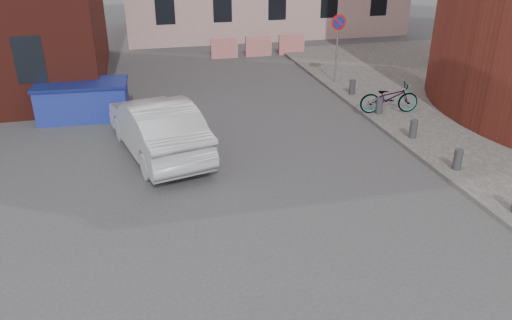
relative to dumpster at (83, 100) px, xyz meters
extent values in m
plane|color=#38383A|center=(3.56, -7.83, -0.62)|extent=(120.00, 120.00, 0.00)
cylinder|color=gray|center=(9.56, 1.67, 0.80)|extent=(0.07, 0.07, 2.60)
cylinder|color=red|center=(9.56, 1.65, 1.85)|extent=(0.60, 0.03, 0.60)
cylinder|color=navy|center=(9.56, 1.63, 1.85)|extent=(0.44, 0.03, 0.44)
cylinder|color=#3A3A3D|center=(9.56, -6.63, -0.22)|extent=(0.22, 0.22, 0.55)
cylinder|color=#3A3A3D|center=(9.56, -4.43, -0.22)|extent=(0.22, 0.22, 0.55)
cylinder|color=#3A3A3D|center=(9.56, -2.23, -0.22)|extent=(0.22, 0.22, 0.55)
cylinder|color=#3A3A3D|center=(9.56, -0.03, -0.22)|extent=(0.22, 0.22, 0.55)
cube|color=red|center=(6.06, 7.17, -0.12)|extent=(1.30, 0.18, 1.00)
cube|color=red|center=(7.76, 7.17, -0.12)|extent=(1.30, 0.18, 1.00)
cube|color=red|center=(9.46, 7.17, -0.12)|extent=(1.30, 0.18, 1.00)
cube|color=#2233A4|center=(0.00, 0.00, -0.05)|extent=(2.91, 1.58, 1.13)
cube|color=navy|center=(0.00, 0.00, 0.56)|extent=(3.01, 1.68, 0.09)
imported|color=#B8BAC0|center=(2.20, -3.47, 0.18)|extent=(2.75, 5.08, 1.59)
imported|color=black|center=(9.91, -2.21, 0.02)|extent=(2.05, 0.96, 1.03)
camera|label=1|loc=(1.77, -16.62, 5.17)|focal=35.00mm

